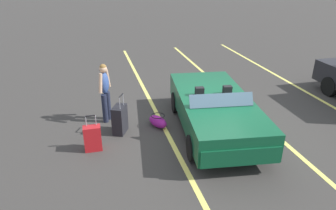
{
  "coord_description": "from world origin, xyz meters",
  "views": [
    {
      "loc": [
        6.74,
        -2.99,
        4.02
      ],
      "look_at": [
        -0.27,
        -1.18,
        0.75
      ],
      "focal_mm": 33.2,
      "sensor_mm": 36.0,
      "label": 1
    }
  ],
  "objects_px": {
    "convertible_car": "(217,114)",
    "duffel_bag": "(158,121)",
    "suitcase_medium_bright": "(93,138)",
    "suitcase_large_black": "(120,119)",
    "traveler_person": "(105,90)"
  },
  "relations": [
    {
      "from": "convertible_car",
      "to": "duffel_bag",
      "type": "relative_size",
      "value": 6.12
    },
    {
      "from": "convertible_car",
      "to": "duffel_bag",
      "type": "distance_m",
      "value": 1.62
    },
    {
      "from": "suitcase_medium_bright",
      "to": "convertible_car",
      "type": "bearing_deg",
      "value": 90.43
    },
    {
      "from": "suitcase_large_black",
      "to": "traveler_person",
      "type": "height_order",
      "value": "traveler_person"
    },
    {
      "from": "convertible_car",
      "to": "suitcase_large_black",
      "type": "bearing_deg",
      "value": -99.55
    },
    {
      "from": "suitcase_large_black",
      "to": "traveler_person",
      "type": "distance_m",
      "value": 1.0
    },
    {
      "from": "suitcase_medium_bright",
      "to": "duffel_bag",
      "type": "bearing_deg",
      "value": 114.21
    },
    {
      "from": "convertible_car",
      "to": "suitcase_large_black",
      "type": "relative_size",
      "value": 4.07
    },
    {
      "from": "suitcase_large_black",
      "to": "suitcase_medium_bright",
      "type": "distance_m",
      "value": 1.0
    },
    {
      "from": "convertible_car",
      "to": "traveler_person",
      "type": "relative_size",
      "value": 2.62
    },
    {
      "from": "duffel_bag",
      "to": "traveler_person",
      "type": "distance_m",
      "value": 1.68
    },
    {
      "from": "suitcase_medium_bright",
      "to": "traveler_person",
      "type": "height_order",
      "value": "traveler_person"
    },
    {
      "from": "duffel_bag",
      "to": "traveler_person",
      "type": "relative_size",
      "value": 0.43
    },
    {
      "from": "convertible_car",
      "to": "suitcase_medium_bright",
      "type": "bearing_deg",
      "value": -83.14
    },
    {
      "from": "convertible_car",
      "to": "suitcase_medium_bright",
      "type": "height_order",
      "value": "convertible_car"
    }
  ]
}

